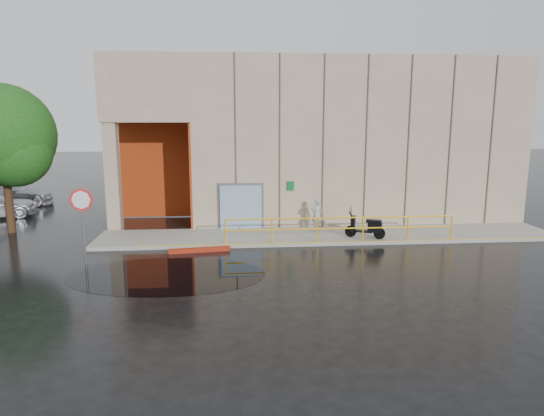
# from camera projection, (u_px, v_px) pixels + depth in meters

# --- Properties ---
(ground) EXTENTS (120.00, 120.00, 0.00)m
(ground) POSITION_uv_depth(u_px,v_px,m) (239.00, 271.00, 16.68)
(ground) COLOR black
(ground) RESTS_ON ground
(sidewalk) EXTENTS (20.00, 3.00, 0.15)m
(sidewalk) POSITION_uv_depth(u_px,v_px,m) (328.00, 235.00, 21.40)
(sidewalk) COLOR gray
(sidewalk) RESTS_ON ground
(building) EXTENTS (20.00, 10.17, 8.00)m
(building) POSITION_uv_depth(u_px,v_px,m) (326.00, 135.00, 27.08)
(building) COLOR gray
(building) RESTS_ON ground
(guardrail) EXTENTS (9.56, 0.06, 1.03)m
(guardrail) POSITION_uv_depth(u_px,v_px,m) (340.00, 229.00, 19.99)
(guardrail) COLOR #FFB40D
(guardrail) RESTS_ON sidewalk
(person) EXTENTS (0.63, 0.50, 1.50)m
(person) POSITION_uv_depth(u_px,v_px,m) (317.00, 215.00, 21.75)
(person) COLOR #9B9A9E
(person) RESTS_ON sidewalk
(scooter) EXTENTS (1.74, 1.18, 1.32)m
(scooter) POSITION_uv_depth(u_px,v_px,m) (366.00, 221.00, 20.51)
(scooter) COLOR black
(scooter) RESTS_ON sidewalk
(stop_sign) EXTENTS (0.84, 0.11, 2.78)m
(stop_sign) POSITION_uv_depth(u_px,v_px,m) (82.00, 210.00, 17.11)
(stop_sign) COLOR slate
(stop_sign) RESTS_ON ground
(red_curb) EXTENTS (2.40, 0.48, 0.18)m
(red_curb) POSITION_uv_depth(u_px,v_px,m) (200.00, 250.00, 19.02)
(red_curb) COLOR #9A230F
(red_curb) RESTS_ON ground
(puddle) EXTENTS (6.89, 4.51, 0.01)m
(puddle) POSITION_uv_depth(u_px,v_px,m) (166.00, 275.00, 16.25)
(puddle) COLOR black
(puddle) RESTS_ON ground
(car_c) EXTENTS (5.55, 3.45, 1.50)m
(car_c) POSITION_uv_depth(u_px,v_px,m) (5.00, 194.00, 28.54)
(car_c) COLOR #BABCC3
(car_c) RESTS_ON ground
(tree_near) EXTENTS (4.55, 4.55, 6.71)m
(tree_near) POSITION_uv_depth(u_px,v_px,m) (5.00, 139.00, 21.42)
(tree_near) COLOR black
(tree_near) RESTS_ON ground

